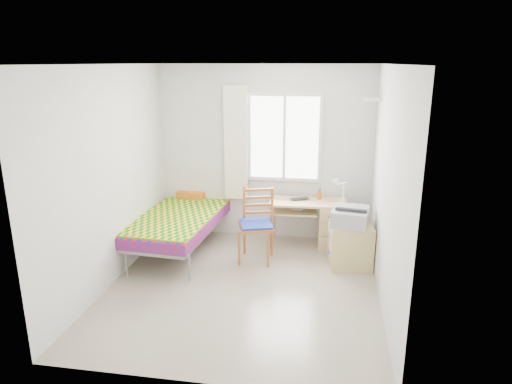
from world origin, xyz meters
The scene contains 17 objects.
floor centered at (0.00, 0.00, 0.00)m, with size 3.50×3.50×0.00m, color #BCAD93.
ceiling centered at (0.00, 0.00, 2.60)m, with size 3.50×3.50×0.00m, color white.
wall_back centered at (0.00, 1.75, 1.30)m, with size 3.20×3.20×0.00m, color silver.
wall_left centered at (-1.60, 0.00, 1.30)m, with size 3.50×3.50×0.00m, color silver.
wall_right centered at (1.60, 0.00, 1.30)m, with size 3.50×3.50×0.00m, color silver.
window centered at (0.30, 1.73, 1.55)m, with size 1.10×0.04×1.30m.
curtain centered at (-0.42, 1.68, 1.45)m, with size 0.35×0.05×1.70m, color white.
floating_shelf centered at (1.49, 1.40, 2.15)m, with size 0.20×0.32×0.03m, color white.
bed centered at (-1.10, 1.10, 0.46)m, with size 1.17×2.24×0.94m.
desk centered at (0.98, 1.42, 0.38)m, with size 1.12×0.55×0.69m.
chair centered at (0.03, 0.84, 0.56)m, with size 0.54×0.54×1.00m.
cabinet centered at (1.29, 0.82, 0.29)m, with size 0.60×0.54×0.58m.
printer centered at (1.27, 0.82, 0.70)m, with size 0.52×0.58×0.22m.
laptop centered at (0.58, 1.44, 0.70)m, with size 0.28×0.18×0.02m, color black.
pen_cup centered at (0.84, 1.57, 0.73)m, with size 0.07×0.07×0.09m, color orange.
task_lamp centered at (1.12, 1.32, 0.94)m, with size 0.22×0.32×0.40m.
book centered at (0.47, 1.40, 0.59)m, with size 0.16×0.22×0.02m, color gray.
Camera 1 is at (0.96, -4.90, 2.62)m, focal length 32.00 mm.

